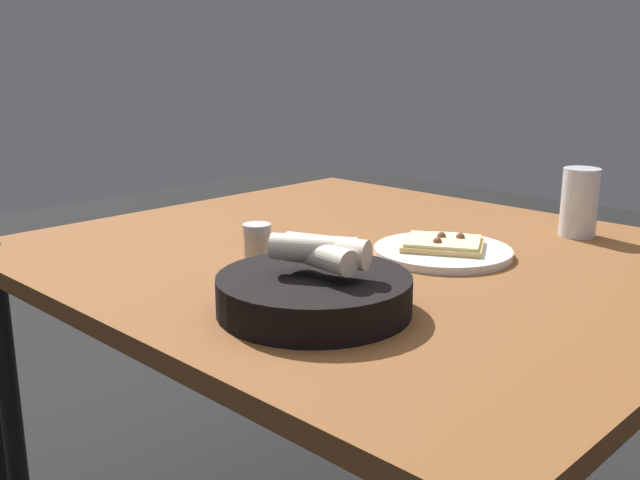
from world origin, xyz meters
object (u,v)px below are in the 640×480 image
Objects in this scene: bread_basket at (314,289)px; pepper_shaker at (257,249)px; dining_table at (369,278)px; pizza_plate at (443,250)px; beer_glass at (579,207)px.

bread_basket is 3.52× the size of pepper_shaker.
dining_table is 4.82× the size of pizza_plate.
dining_table is 8.78× the size of beer_glass.
pepper_shaker is at bearing 58.51° from pizza_plate.
bread_basket is (-0.04, 0.36, 0.02)m from pizza_plate.
beer_glass is 1.73× the size of pepper_shaker.
pizza_plate is 0.32m from beer_glass.
bread_basket is at bearing 117.15° from dining_table.
pizza_plate is 0.37m from bread_basket.
beer_glass reaches higher than bread_basket.
beer_glass is at bearing -115.53° from pepper_shaker.
dining_table is 0.15m from pizza_plate.
pepper_shaker reaches higher than dining_table.
beer_glass is (-0.07, -0.67, 0.02)m from bread_basket.
pizza_plate is 1.82× the size of beer_glass.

